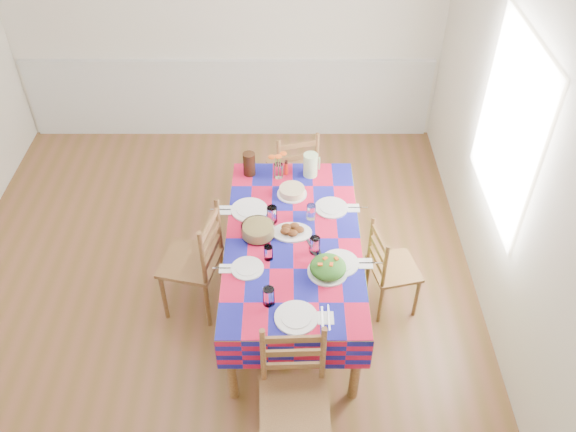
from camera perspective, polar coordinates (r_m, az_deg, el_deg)
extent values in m
cube|color=brown|center=(5.24, -7.13, -7.66)|extent=(4.50, 5.00, 0.04)
cube|color=beige|center=(6.49, -5.99, 17.88)|extent=(4.50, 0.04, 2.70)
cube|color=beige|center=(4.57, 20.91, 4.15)|extent=(0.04, 5.00, 2.70)
cube|color=silver|center=(6.64, -5.75, 14.14)|extent=(4.41, 0.06, 0.04)
cube|color=silver|center=(6.87, -5.49, 10.86)|extent=(4.41, 0.03, 0.90)
plane|color=white|center=(4.70, 19.90, 7.84)|extent=(0.00, 1.40, 1.40)
cylinder|color=brown|center=(4.35, -5.33, -13.85)|extent=(0.07, 0.07, 0.70)
cylinder|color=brown|center=(4.36, 6.38, -13.83)|extent=(0.07, 0.07, 0.70)
cylinder|color=brown|center=(5.54, -4.07, 1.14)|extent=(0.07, 0.07, 0.70)
cylinder|color=brown|center=(5.54, 4.87, 1.14)|extent=(0.07, 0.07, 0.70)
cube|color=brown|center=(4.63, 0.48, -2.35)|extent=(0.98, 1.86, 0.04)
cube|color=#B50F30|center=(4.61, 0.48, -2.13)|extent=(1.02, 1.90, 0.01)
cube|color=#B50F30|center=(4.74, -5.72, -3.45)|extent=(0.01, 1.90, 0.29)
cube|color=#B50F30|center=(4.75, 6.66, -3.44)|extent=(0.01, 1.90, 0.29)
cube|color=#B50F30|center=(4.09, 0.56, -12.89)|extent=(1.02, 0.01, 0.29)
cube|color=#B50F30|center=(5.43, 0.41, 3.62)|extent=(1.02, 0.01, 0.29)
cylinder|color=white|center=(4.08, 0.77, -9.48)|extent=(0.29, 0.29, 0.02)
cylinder|color=white|center=(4.07, 0.78, -9.38)|extent=(0.21, 0.21, 0.01)
cylinder|color=white|center=(4.11, -1.82, -7.52)|extent=(0.08, 0.08, 0.14)
cube|color=white|center=(4.09, 3.54, -9.50)|extent=(0.11, 0.11, 0.01)
cube|color=silver|center=(4.08, 3.23, -9.45)|extent=(0.01, 0.18, 0.00)
cube|color=silver|center=(4.08, 3.85, -9.45)|extent=(0.01, 0.22, 0.00)
cylinder|color=white|center=(4.39, -3.82, -4.90)|extent=(0.24, 0.24, 0.01)
cylinder|color=white|center=(4.38, -3.83, -4.82)|extent=(0.17, 0.17, 0.01)
cylinder|color=white|center=(4.42, -1.84, -3.46)|extent=(0.07, 0.07, 0.11)
cube|color=white|center=(4.40, -5.89, -4.92)|extent=(0.09, 0.09, 0.01)
cube|color=silver|center=(4.40, -6.12, -4.88)|extent=(0.15, 0.01, 0.00)
cube|color=silver|center=(4.40, -5.66, -4.88)|extent=(0.18, 0.01, 0.00)
cylinder|color=white|center=(4.85, -3.64, 0.59)|extent=(0.29, 0.29, 0.02)
cylinder|color=white|center=(4.84, -3.65, 0.68)|extent=(0.21, 0.21, 0.01)
cylinder|color=white|center=(4.70, -1.51, 0.13)|extent=(0.08, 0.08, 0.14)
cube|color=white|center=(4.87, -5.94, 0.55)|extent=(0.11, 0.11, 0.01)
cube|color=silver|center=(4.87, -6.19, 0.59)|extent=(0.18, 0.01, 0.00)
cube|color=silver|center=(4.86, -5.69, 0.59)|extent=(0.22, 0.01, 0.00)
cylinder|color=white|center=(4.43, 4.85, -4.41)|extent=(0.28, 0.28, 0.01)
cylinder|color=white|center=(4.42, 4.85, -4.32)|extent=(0.20, 0.20, 0.01)
cylinder|color=white|center=(4.46, 2.52, -2.73)|extent=(0.08, 0.08, 0.14)
cube|color=white|center=(4.45, 7.25, -4.43)|extent=(0.10, 0.10, 0.01)
cube|color=silver|center=(4.44, 6.99, -4.39)|extent=(0.18, 0.01, 0.00)
cube|color=silver|center=(4.45, 7.53, -4.38)|extent=(0.21, 0.01, 0.00)
cylinder|color=white|center=(4.87, 4.07, 0.78)|extent=(0.26, 0.26, 0.01)
cylinder|color=white|center=(4.87, 4.08, 0.87)|extent=(0.19, 0.19, 0.01)
cylinder|color=white|center=(4.74, 2.17, 0.38)|extent=(0.07, 0.07, 0.13)
cube|color=white|center=(4.89, 6.13, 0.75)|extent=(0.10, 0.10, 0.01)
cube|color=silver|center=(4.89, 5.91, 0.79)|extent=(0.17, 0.01, 0.00)
cube|color=silver|center=(4.89, 6.36, 0.79)|extent=(0.20, 0.01, 0.00)
ellipsoid|color=white|center=(4.64, 0.36, -1.55)|extent=(0.31, 0.22, 0.01)
ellipsoid|color=#321708|center=(4.62, 1.04, -1.27)|extent=(0.08, 0.07, 0.05)
ellipsoid|color=#321708|center=(4.65, 0.60, -0.96)|extent=(0.08, 0.07, 0.05)
ellipsoid|color=#321708|center=(4.64, -0.14, -1.04)|extent=(0.08, 0.07, 0.05)
ellipsoid|color=#321708|center=(4.61, -0.24, -1.43)|extent=(0.08, 0.07, 0.05)
ellipsoid|color=#321708|center=(4.59, 0.42, -1.62)|extent=(0.08, 0.07, 0.05)
cylinder|color=white|center=(4.36, 3.73, -5.22)|extent=(0.29, 0.29, 0.01)
ellipsoid|color=#184711|center=(4.33, 3.76, -4.80)|extent=(0.26, 0.26, 0.12)
cube|color=#E55413|center=(4.26, 3.03, -4.55)|extent=(0.03, 0.02, 0.01)
cube|color=#E55413|center=(4.31, 3.52, -3.99)|extent=(0.04, 0.04, 0.01)
cube|color=#E55413|center=(4.27, 4.07, -4.54)|extent=(0.03, 0.04, 0.01)
cube|color=#E55413|center=(4.31, 4.54, -3.98)|extent=(0.04, 0.04, 0.01)
cylinder|color=white|center=(4.61, -2.83, -1.34)|extent=(0.25, 0.25, 0.09)
cylinder|color=tan|center=(4.61, -2.83, -1.34)|extent=(0.23, 0.23, 0.08)
cylinder|color=white|center=(5.00, 0.37, 2.08)|extent=(0.25, 0.25, 0.01)
cylinder|color=tan|center=(4.98, 0.37, 2.38)|extent=(0.21, 0.21, 0.06)
cube|color=black|center=(4.52, 2.31, -3.07)|extent=(0.11, 0.26, 0.01)
cube|color=black|center=(4.54, 2.87, -2.91)|extent=(0.05, 0.27, 0.01)
cylinder|color=white|center=(5.15, -0.90, 4.27)|extent=(0.08, 0.08, 0.13)
cylinder|color=#3A7D29|center=(5.12, -1.15, 4.69)|extent=(0.01, 0.01, 0.18)
ellipsoid|color=#E55413|center=(5.07, -1.53, 5.55)|extent=(0.06, 0.06, 0.02)
cylinder|color=#3A7D29|center=(5.13, -0.72, 4.76)|extent=(0.01, 0.01, 0.18)
ellipsoid|color=#E55413|center=(5.08, -0.45, 5.88)|extent=(0.06, 0.06, 0.02)
cylinder|color=#3A7D29|center=(5.11, -0.90, 4.58)|extent=(0.01, 0.01, 0.18)
ellipsoid|color=#E55413|center=(5.01, -0.92, 5.58)|extent=(0.06, 0.06, 0.02)
cylinder|color=red|center=(5.18, -0.18, 4.57)|extent=(0.03, 0.03, 0.14)
cylinder|color=#BBE3A0|center=(5.15, 2.12, 4.81)|extent=(0.12, 0.12, 0.21)
cylinder|color=black|center=(5.17, -3.65, 4.89)|extent=(0.10, 0.10, 0.21)
cube|color=white|center=(3.98, 0.94, -11.25)|extent=(0.07, 0.02, 0.02)
cylinder|color=brown|center=(4.32, -2.15, -16.96)|extent=(0.04, 0.04, 0.47)
cylinder|color=brown|center=(4.33, 3.04, -16.80)|extent=(0.04, 0.04, 0.47)
cube|color=brown|center=(4.02, 0.58, -17.16)|extent=(0.45, 0.43, 0.03)
cylinder|color=brown|center=(3.92, -2.34, -13.01)|extent=(0.04, 0.04, 0.52)
cylinder|color=brown|center=(3.93, 3.29, -12.84)|extent=(0.04, 0.04, 0.52)
cube|color=brown|center=(4.00, 0.47, -13.82)|extent=(0.38, 0.03, 0.05)
cube|color=brown|center=(3.89, 0.49, -12.67)|extent=(0.38, 0.03, 0.05)
cube|color=brown|center=(3.78, 0.50, -11.47)|extent=(0.38, 0.03, 0.05)
cylinder|color=brown|center=(6.06, 1.57, 3.80)|extent=(0.04, 0.04, 0.45)
cylinder|color=brown|center=(5.98, -1.71, 3.24)|extent=(0.04, 0.04, 0.45)
cylinder|color=brown|center=(5.81, 2.53, 1.85)|extent=(0.04, 0.04, 0.45)
cylinder|color=brown|center=(5.73, -0.87, 1.24)|extent=(0.04, 0.04, 0.45)
cube|color=brown|center=(5.74, 0.39, 4.40)|extent=(0.51, 0.49, 0.03)
cylinder|color=brown|center=(5.51, 2.70, 5.56)|extent=(0.04, 0.04, 0.50)
cylinder|color=brown|center=(5.43, -0.90, 4.98)|extent=(0.04, 0.04, 0.50)
cube|color=brown|center=(5.53, 0.90, 4.44)|extent=(0.35, 0.12, 0.05)
cube|color=brown|center=(5.45, 0.92, 5.53)|extent=(0.35, 0.12, 0.05)
cube|color=brown|center=(5.38, 0.93, 6.64)|extent=(0.35, 0.12, 0.05)
cylinder|color=brown|center=(5.20, -10.00, -4.39)|extent=(0.04, 0.04, 0.48)
cylinder|color=brown|center=(4.97, -11.52, -7.46)|extent=(0.04, 0.04, 0.48)
cylinder|color=brown|center=(5.10, -6.19, -5.07)|extent=(0.04, 0.04, 0.48)
cylinder|color=brown|center=(4.86, -7.55, -8.25)|extent=(0.04, 0.04, 0.48)
cube|color=brown|center=(4.84, -9.12, -4.22)|extent=(0.51, 0.53, 0.03)
cylinder|color=brown|center=(4.74, -6.50, -0.88)|extent=(0.04, 0.04, 0.53)
cylinder|color=brown|center=(4.49, -7.98, -4.08)|extent=(0.04, 0.04, 0.53)
cube|color=brown|center=(4.69, -7.11, -3.38)|extent=(0.10, 0.38, 0.05)
cube|color=brown|center=(4.59, -7.25, -2.15)|extent=(0.10, 0.38, 0.05)
cube|color=brown|center=(4.50, -7.40, -0.87)|extent=(0.10, 0.38, 0.05)
cylinder|color=brown|center=(5.02, 11.92, -7.52)|extent=(0.03, 0.03, 0.40)
cylinder|color=brown|center=(5.21, 10.59, -4.96)|extent=(0.03, 0.03, 0.40)
cylinder|color=brown|center=(4.92, 8.64, -8.20)|extent=(0.03, 0.03, 0.40)
cylinder|color=brown|center=(5.12, 7.43, -5.56)|extent=(0.03, 0.03, 0.40)
cube|color=brown|center=(4.91, 9.93, -4.85)|extent=(0.43, 0.45, 0.03)
cylinder|color=brown|center=(4.61, 9.06, -4.79)|extent=(0.03, 0.03, 0.45)
cylinder|color=brown|center=(4.82, 7.76, -2.12)|extent=(0.03, 0.03, 0.45)
cube|color=brown|center=(4.78, 8.29, -4.19)|extent=(0.09, 0.32, 0.04)
cube|color=brown|center=(4.70, 8.43, -3.20)|extent=(0.09, 0.32, 0.04)
cube|color=brown|center=(4.62, 8.57, -2.17)|extent=(0.09, 0.32, 0.04)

